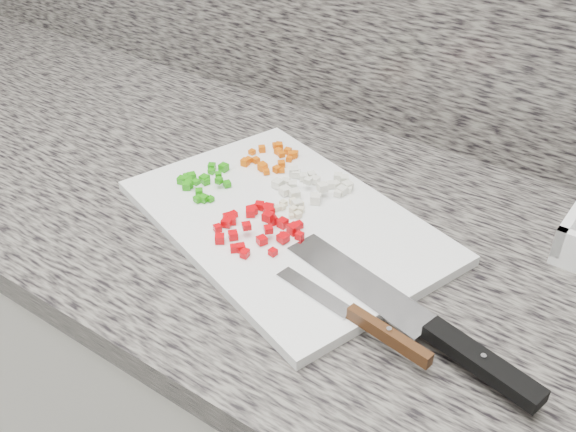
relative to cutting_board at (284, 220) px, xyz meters
The scene contains 10 objects.
cabinet 0.48m from the cutting_board, 141.28° to the left, with size 3.92×0.62×0.86m, color white.
countertop 0.06m from the cutting_board, 141.28° to the left, with size 3.96×0.64×0.04m, color slate.
cutting_board is the anchor object (origin of this frame).
carrot_pile 0.15m from the cutting_board, 132.55° to the left, with size 0.08×0.09×0.02m.
onion_pile 0.08m from the cutting_board, 94.00° to the left, with size 0.11×0.11×0.02m.
green_pepper_pile 0.15m from the cutting_board, behind, with size 0.08×0.10×0.02m.
red_pepper_pile 0.05m from the cutting_board, 103.00° to the right, with size 0.12×0.11×0.02m.
garlic_pile 0.02m from the cutting_board, 102.12° to the left, with size 0.04×0.06×0.01m.
chef_knife 0.28m from the cutting_board, 18.90° to the right, with size 0.34×0.12×0.02m.
paring_knife 0.23m from the cutting_board, 31.45° to the right, with size 0.21×0.05×0.02m.
Camera 1 is at (0.45, 0.83, 1.42)m, focal length 40.00 mm.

